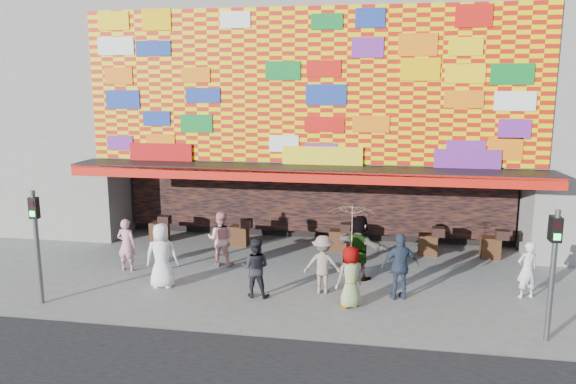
{
  "coord_description": "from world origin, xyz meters",
  "views": [
    {
      "loc": [
        2.55,
        -14.0,
        5.65
      ],
      "look_at": [
        -0.29,
        2.0,
        2.49
      ],
      "focal_mm": 35.0,
      "sensor_mm": 36.0,
      "label": 1
    }
  ],
  "objects_px": {
    "ped_c": "(255,268)",
    "ped_e": "(400,266)",
    "ped_a": "(162,256)",
    "ped_i": "(221,239)",
    "ped_h": "(527,270)",
    "ped_d": "(323,264)",
    "parasol": "(352,224)",
    "signal_right": "(554,261)",
    "ped_g": "(351,277)",
    "ped_f": "(359,247)",
    "ped_b": "(127,245)",
    "signal_left": "(36,234)"
  },
  "relations": [
    {
      "from": "ped_c",
      "to": "parasol",
      "type": "bearing_deg",
      "value": 174.23
    },
    {
      "from": "ped_a",
      "to": "ped_g",
      "type": "height_order",
      "value": "ped_a"
    },
    {
      "from": "ped_c",
      "to": "ped_f",
      "type": "xyz_separation_m",
      "value": [
        2.65,
        1.92,
        0.15
      ]
    },
    {
      "from": "ped_h",
      "to": "ped_c",
      "type": "bearing_deg",
      "value": -8.89
    },
    {
      "from": "signal_left",
      "to": "ped_f",
      "type": "bearing_deg",
      "value": 22.71
    },
    {
      "from": "ped_g",
      "to": "signal_left",
      "type": "bearing_deg",
      "value": -28.36
    },
    {
      "from": "ped_d",
      "to": "ped_g",
      "type": "relative_size",
      "value": 1.0
    },
    {
      "from": "ped_f",
      "to": "parasol",
      "type": "relative_size",
      "value": 0.99
    },
    {
      "from": "ped_a",
      "to": "ped_b",
      "type": "height_order",
      "value": "ped_a"
    },
    {
      "from": "ped_a",
      "to": "ped_f",
      "type": "relative_size",
      "value": 0.97
    },
    {
      "from": "ped_a",
      "to": "ped_i",
      "type": "bearing_deg",
      "value": -128.57
    },
    {
      "from": "ped_b",
      "to": "ped_e",
      "type": "height_order",
      "value": "ped_e"
    },
    {
      "from": "ped_b",
      "to": "ped_e",
      "type": "relative_size",
      "value": 0.9
    },
    {
      "from": "ped_a",
      "to": "ped_d",
      "type": "distance_m",
      "value": 4.5
    },
    {
      "from": "ped_f",
      "to": "signal_right",
      "type": "bearing_deg",
      "value": 174.68
    },
    {
      "from": "parasol",
      "to": "ped_h",
      "type": "bearing_deg",
      "value": 17.65
    },
    {
      "from": "ped_a",
      "to": "ped_g",
      "type": "distance_m",
      "value": 5.32
    },
    {
      "from": "ped_b",
      "to": "ped_i",
      "type": "relative_size",
      "value": 0.94
    },
    {
      "from": "ped_a",
      "to": "ped_c",
      "type": "distance_m",
      "value": 2.74
    },
    {
      "from": "ped_a",
      "to": "ped_e",
      "type": "bearing_deg",
      "value": 169.88
    },
    {
      "from": "ped_i",
      "to": "ped_d",
      "type": "bearing_deg",
      "value": 149.42
    },
    {
      "from": "ped_b",
      "to": "ped_f",
      "type": "height_order",
      "value": "ped_f"
    },
    {
      "from": "signal_right",
      "to": "ped_a",
      "type": "xyz_separation_m",
      "value": [
        -9.75,
        1.67,
        -0.94
      ]
    },
    {
      "from": "ped_e",
      "to": "ped_h",
      "type": "height_order",
      "value": "ped_e"
    },
    {
      "from": "ped_h",
      "to": "ped_a",
      "type": "bearing_deg",
      "value": -12.77
    },
    {
      "from": "signal_right",
      "to": "ped_i",
      "type": "xyz_separation_m",
      "value": [
        -8.69,
        3.82,
        -1.0
      ]
    },
    {
      "from": "signal_left",
      "to": "ped_b",
      "type": "relative_size",
      "value": 1.85
    },
    {
      "from": "ped_a",
      "to": "ped_e",
      "type": "distance_m",
      "value": 6.55
    },
    {
      "from": "ped_c",
      "to": "ped_f",
      "type": "height_order",
      "value": "ped_f"
    },
    {
      "from": "ped_a",
      "to": "parasol",
      "type": "height_order",
      "value": "parasol"
    },
    {
      "from": "ped_e",
      "to": "parasol",
      "type": "xyz_separation_m",
      "value": [
        -1.25,
        -0.78,
        1.29
      ]
    },
    {
      "from": "ped_f",
      "to": "parasol",
      "type": "height_order",
      "value": "parasol"
    },
    {
      "from": "signal_right",
      "to": "ped_e",
      "type": "height_order",
      "value": "signal_right"
    },
    {
      "from": "signal_left",
      "to": "signal_right",
      "type": "distance_m",
      "value": 12.4
    },
    {
      "from": "signal_left",
      "to": "parasol",
      "type": "relative_size",
      "value": 1.55
    },
    {
      "from": "ped_f",
      "to": "ped_i",
      "type": "bearing_deg",
      "value": 26.23
    },
    {
      "from": "ped_a",
      "to": "parasol",
      "type": "distance_m",
      "value": 5.47
    },
    {
      "from": "signal_right",
      "to": "ped_g",
      "type": "xyz_separation_m",
      "value": [
        -4.46,
        1.16,
        -1.06
      ]
    },
    {
      "from": "ped_c",
      "to": "ped_h",
      "type": "xyz_separation_m",
      "value": [
        7.14,
        1.17,
        -0.03
      ]
    },
    {
      "from": "ped_b",
      "to": "parasol",
      "type": "relative_size",
      "value": 0.84
    },
    {
      "from": "ped_b",
      "to": "ped_d",
      "type": "relative_size",
      "value": 1.01
    },
    {
      "from": "signal_right",
      "to": "ped_b",
      "type": "relative_size",
      "value": 1.85
    },
    {
      "from": "ped_i",
      "to": "ped_c",
      "type": "bearing_deg",
      "value": 122.09
    },
    {
      "from": "ped_d",
      "to": "parasol",
      "type": "relative_size",
      "value": 0.83
    },
    {
      "from": "ped_c",
      "to": "ped_e",
      "type": "bearing_deg",
      "value": -171.96
    },
    {
      "from": "ped_a",
      "to": "ped_i",
      "type": "xyz_separation_m",
      "value": [
        1.05,
        2.15,
        -0.06
      ]
    },
    {
      "from": "signal_right",
      "to": "ped_e",
      "type": "distance_m",
      "value": 3.87
    },
    {
      "from": "ped_c",
      "to": "parasol",
      "type": "distance_m",
      "value": 2.92
    },
    {
      "from": "ped_g",
      "to": "ped_b",
      "type": "bearing_deg",
      "value": -50.27
    },
    {
      "from": "ped_h",
      "to": "ped_e",
      "type": "bearing_deg",
      "value": -6.77
    }
  ]
}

